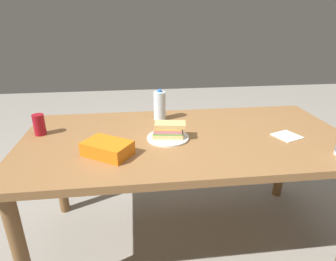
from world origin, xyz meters
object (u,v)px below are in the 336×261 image
Objects in this scene: chip_bag at (107,148)px; soda_can_red at (39,125)px; water_bottle_tall at (160,106)px; dining_table at (186,149)px; sandwich at (169,130)px; paper_plate at (168,138)px.

soda_can_red is at bearing -3.64° from chip_bag.
soda_can_red is 0.73m from water_bottle_tall.
dining_table is 0.86m from soda_can_red.
sandwich is 0.75m from soda_can_red.
water_bottle_tall is (0.31, 0.47, 0.06)m from chip_bag.
sandwich reaches higher than paper_plate.
sandwich is at bearing -120.74° from chip_bag.
dining_table is at bearing 12.74° from sandwich.
soda_can_red reaches higher than paper_plate.
water_bottle_tall reaches higher than dining_table.
dining_table is 15.34× the size of soda_can_red.
chip_bag is 0.57m from water_bottle_tall.
paper_plate is at bearing -11.66° from soda_can_red.
water_bottle_tall is at bearing 13.11° from soda_can_red.
soda_can_red reaches higher than chip_bag.
soda_can_red is 0.60× the size of water_bottle_tall.
dining_table is at bearing -66.53° from water_bottle_tall.
chip_bag is at bearing -154.04° from paper_plate.
soda_can_red is 0.51m from chip_bag.
sandwich is 1.60× the size of soda_can_red.
chip_bag is 1.13× the size of water_bottle_tall.
water_bottle_tall is at bearing 113.47° from dining_table.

